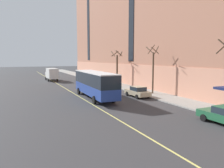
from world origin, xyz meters
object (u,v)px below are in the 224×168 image
Objects in this scene: parked_car_champagne_1 at (138,92)px; box_truck at (52,74)px; parked_car_black_4 at (91,79)px; street_tree_far_uptown at (117,67)px; parked_car_green_3 at (83,77)px; parked_car_red_2 at (106,83)px; fire_hydrant at (135,90)px; city_bus at (95,83)px; street_tree_mid_block at (153,69)px.

box_truck reaches higher than parked_car_champagne_1.
street_tree_far_uptown is (3.53, -6.78, 3.11)m from parked_car_black_4.
parked_car_green_3 is 0.66× the size of street_tree_far_uptown.
street_tree_far_uptown is at bearing -62.52° from parked_car_black_4.
parked_car_red_2 is 8.12m from fire_hydrant.
parked_car_black_4 is at bearing 117.48° from street_tree_far_uptown.
street_tree_far_uptown is at bearing 76.56° from parked_car_champagne_1.
parked_car_champagne_1 is 29.70m from box_truck.
parked_car_red_2 is at bearing -145.03° from street_tree_far_uptown.
parked_car_green_3 is (6.09, 26.48, -1.37)m from city_bus.
box_truck is 0.99× the size of street_tree_mid_block.
parked_car_champagne_1 is 0.62× the size of box_truck.
parked_car_green_3 is 27.36m from street_tree_mid_block.
city_bus reaches higher than parked_car_champagne_1.
box_truck is at bearing 93.78° from city_bus.
parked_car_red_2 reaches higher than fire_hydrant.
street_tree_mid_block is (3.51, -10.54, 3.17)m from parked_car_red_2.
street_tree_mid_block reaches higher than parked_car_black_4.
city_bus is at bearing -164.53° from fire_hydrant.
parked_car_red_2 is 5.30m from street_tree_far_uptown.
parked_car_green_3 is (0.23, 16.44, 0.00)m from parked_car_red_2.
city_bus is 2.67× the size of parked_car_champagne_1.
street_tree_far_uptown reaches higher than fire_hydrant.
parked_car_black_4 is at bearing -91.92° from parked_car_green_3.
fire_hydrant is (9.42, -24.94, -1.28)m from box_truck.
parked_car_champagne_1 and parked_car_green_3 have the same top height.
city_bus reaches higher than parked_car_green_3.
city_bus is 1.65× the size of box_truck.
fire_hydrant is at bearing -77.32° from parked_car_red_2.
parked_car_red_2 is 6.50× the size of fire_hydrant.
parked_car_green_3 is at bearing -4.17° from box_truck.
box_truck is at bearing 112.03° from street_tree_mid_block.
parked_car_green_3 reaches higher than fire_hydrant.
street_tree_mid_block is (3.36, 1.08, 3.17)m from parked_car_champagne_1.
parked_car_green_3 is 7.21m from parked_car_black_4.
city_bus is at bearing -120.26° from parked_car_red_2.
street_tree_far_uptown is (11.16, -14.56, 2.12)m from box_truck.
city_bus is 2.75× the size of parked_car_black_4.
city_bus reaches higher than fire_hydrant.
street_tree_far_uptown is (9.37, 12.49, 1.73)m from city_bus.
parked_car_red_2 and parked_car_green_3 have the same top height.
parked_car_green_3 is at bearing 89.84° from parked_car_champagne_1.
street_tree_far_uptown reaches higher than box_truck.
parked_car_red_2 is at bearing 90.74° from parked_car_champagne_1.
fire_hydrant is (1.55, -24.36, -0.29)m from parked_car_green_3.
parked_car_red_2 is at bearing -90.81° from parked_car_green_3.
parked_car_green_3 is 0.61× the size of street_tree_mid_block.
parked_car_green_3 is 14.69m from street_tree_far_uptown.
street_tree_far_uptown reaches higher than parked_car_black_4.
parked_car_green_3 is 6.45× the size of fire_hydrant.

